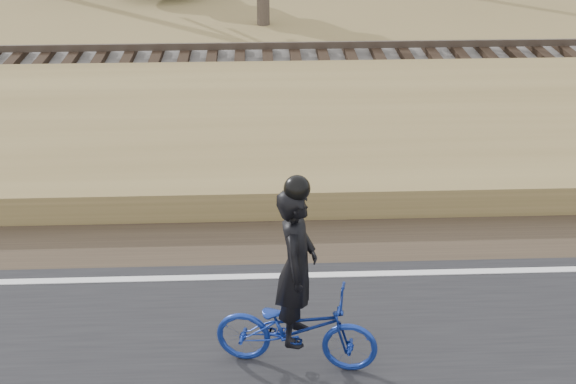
{
  "coord_description": "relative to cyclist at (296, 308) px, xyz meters",
  "views": [
    {
      "loc": [
        -0.87,
        -8.46,
        5.47
      ],
      "look_at": [
        -0.49,
        0.5,
        1.1
      ],
      "focal_mm": 50.0,
      "sensor_mm": 36.0,
      "label": 1
    }
  ],
  "objects": [
    {
      "name": "ground",
      "position": [
        0.49,
        1.56,
        -0.77
      ],
      "size": [
        120.0,
        120.0,
        0.0
      ],
      "primitive_type": "plane",
      "color": "#947E4B",
      "rests_on": "ground"
    },
    {
      "name": "edge_line",
      "position": [
        0.49,
        1.76,
        -0.71
      ],
      "size": [
        120.0,
        0.12,
        0.01
      ],
      "primitive_type": "cube",
      "color": "silver",
      "rests_on": "road"
    },
    {
      "name": "shoulder",
      "position": [
        0.49,
        2.76,
        -0.75
      ],
      "size": [
        120.0,
        1.6,
        0.04
      ],
      "primitive_type": "cube",
      "color": "#473A2B",
      "rests_on": "ground"
    },
    {
      "name": "embankment",
      "position": [
        0.49,
        5.76,
        -0.55
      ],
      "size": [
        120.0,
        5.0,
        0.44
      ],
      "primitive_type": "cube",
      "color": "#947E4B",
      "rests_on": "ground"
    },
    {
      "name": "ballast",
      "position": [
        0.49,
        9.56,
        -0.55
      ],
      "size": [
        120.0,
        3.0,
        0.45
      ],
      "primitive_type": "cube",
      "color": "slate",
      "rests_on": "ground"
    },
    {
      "name": "railroad",
      "position": [
        0.49,
        9.56,
        -0.24
      ],
      "size": [
        120.0,
        2.4,
        0.29
      ],
      "color": "black",
      "rests_on": "ballast"
    },
    {
      "name": "cyclist",
      "position": [
        0.0,
        0.0,
        0.0
      ],
      "size": [
        1.8,
        0.93,
        2.21
      ],
      "rotation": [
        0.0,
        0.0,
        1.37
      ],
      "color": "navy",
      "rests_on": "road"
    }
  ]
}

